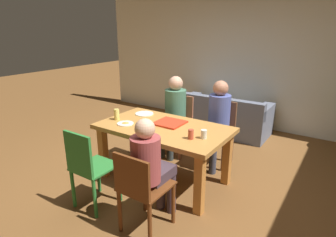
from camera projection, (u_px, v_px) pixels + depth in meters
ground_plane at (164, 179)px, 3.76m from camera, size 20.00×20.00×0.00m
back_wall at (244, 52)px, 5.51m from camera, size 6.64×0.12×2.93m
dining_table at (164, 135)px, 3.56m from camera, size 1.64×0.95×0.76m
chair_0 at (178, 121)px, 4.47m from camera, size 0.43×0.40×0.91m
person_0 at (174, 110)px, 4.29m from camera, size 0.32×0.48×1.24m
chair_1 at (141, 188)px, 2.66m from camera, size 0.43×0.45×0.87m
person_1 at (151, 164)px, 2.73m from camera, size 0.29×0.53×1.16m
chair_2 at (220, 132)px, 4.11m from camera, size 0.39×0.39×0.92m
person_2 at (217, 118)px, 3.93m from camera, size 0.31×0.51×1.25m
chair_3 at (88, 166)px, 3.02m from camera, size 0.41×0.43×0.93m
pizza_box_0 at (170, 123)px, 3.61m from camera, size 0.35×0.35×0.02m
plate_0 at (144, 114)px, 4.00m from camera, size 0.26×0.26×0.01m
plate_1 at (125, 123)px, 3.60m from camera, size 0.21×0.21×0.03m
drinking_glass_0 at (191, 134)px, 3.11m from camera, size 0.06×0.06×0.11m
drinking_glass_1 at (117, 114)px, 3.74m from camera, size 0.07×0.07×0.15m
drinking_glass_2 at (204, 134)px, 3.12m from camera, size 0.07×0.07×0.10m
couch at (222, 118)px, 5.39m from camera, size 1.72×0.80×0.74m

